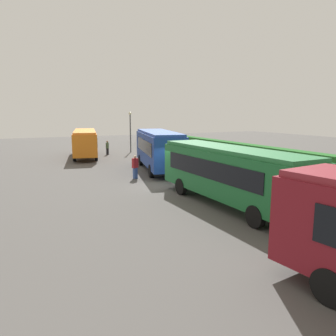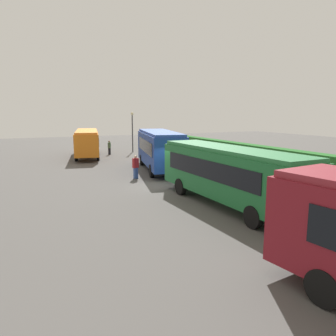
# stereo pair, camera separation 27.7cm
# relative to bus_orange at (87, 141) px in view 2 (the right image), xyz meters

# --- Properties ---
(ground_plane) EXTENTS (100.01, 100.01, 0.00)m
(ground_plane) POSITION_rel_bus_orange_xyz_m (17.16, 1.68, -1.73)
(ground_plane) COLOR #514F4C
(bus_orange) EXTENTS (10.28, 4.37, 2.98)m
(bus_orange) POSITION_rel_bus_orange_xyz_m (0.00, 0.00, 0.00)
(bus_orange) COLOR orange
(bus_orange) RESTS_ON ground_plane
(bus_blue) EXTENTS (9.86, 4.63, 3.34)m
(bus_blue) POSITION_rel_bus_orange_xyz_m (11.25, 3.91, 0.18)
(bus_blue) COLOR navy
(bus_blue) RESTS_ON ground_plane
(bus_green) EXTENTS (10.60, 2.62, 3.12)m
(bus_green) POSITION_rel_bus_orange_xyz_m (22.76, 2.83, 0.07)
(bus_green) COLOR #19602D
(bus_green) RESTS_ON ground_plane
(person_left) EXTENTS (0.48, 0.43, 1.65)m
(person_left) POSITION_rel_bus_orange_xyz_m (-0.97, 2.77, -0.86)
(person_left) COLOR black
(person_left) RESTS_ON ground_plane
(person_center) EXTENTS (0.37, 0.49, 1.76)m
(person_center) POSITION_rel_bus_orange_xyz_m (13.76, 0.87, -0.80)
(person_center) COLOR #334C8C
(person_center) RESTS_ON ground_plane
(hedge_row) EXTENTS (62.01, 1.17, 2.02)m
(hedge_row) POSITION_rel_bus_orange_xyz_m (17.16, 12.32, -0.72)
(hedge_row) COLOR #246524
(hedge_row) RESTS_ON ground_plane
(lamppost) EXTENTS (0.36, 0.36, 4.98)m
(lamppost) POSITION_rel_bus_orange_xyz_m (-2.22, 6.08, 1.42)
(lamppost) COLOR #38383D
(lamppost) RESTS_ON ground_plane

